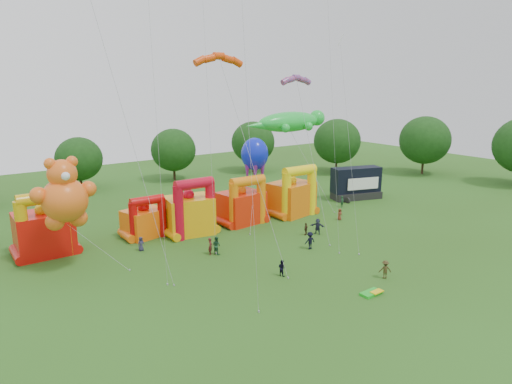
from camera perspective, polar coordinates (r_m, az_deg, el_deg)
ground at (r=39.30m, az=16.10°, el=-14.28°), size 160.00×160.00×0.00m
tree_ring at (r=36.31m, az=14.81°, el=-5.78°), size 124.60×126.71×12.07m
bouncy_castle_0 at (r=53.34m, az=-24.93°, el=-4.37°), size 5.63×4.53×7.18m
bouncy_castle_1 at (r=55.77m, az=-13.72°, el=-3.47°), size 5.21×4.55×5.18m
bouncy_castle_2 at (r=55.53m, az=-8.23°, el=-2.55°), size 6.04×5.16×7.08m
bouncy_castle_3 at (r=59.21m, az=-1.72°, el=-1.62°), size 5.83×4.88×6.45m
bouncy_castle_4 at (r=63.12m, az=4.62°, el=-0.48°), size 6.51×5.61×7.07m
stage_trailer at (r=73.35m, az=12.40°, el=1.05°), size 8.26×5.02×5.03m
teddy_bear_kite at (r=46.56m, az=-21.26°, el=-3.03°), size 7.73×5.45×11.40m
gecko_kite at (r=66.94m, az=5.71°, el=5.49°), size 14.37×10.74×13.86m
octopus_kite at (r=58.72m, az=-0.37°, el=0.20°), size 6.83×7.88×10.92m
parafoil_kites at (r=42.22m, az=-10.44°, el=8.24°), size 28.72×12.51×32.93m
diamond_kites at (r=44.86m, az=-0.50°, el=12.50°), size 22.48×19.62×43.92m
folded_kite_bundle at (r=41.89m, az=14.28°, el=-12.12°), size 2.03×1.16×0.31m
spectator_0 at (r=51.62m, az=-14.18°, el=-6.30°), size 0.82×0.58×1.59m
spectator_1 at (r=49.24m, az=-5.72°, el=-6.76°), size 0.77×0.81×1.87m
spectator_2 at (r=49.26m, az=-4.97°, el=-6.67°), size 0.99×1.13×1.97m
spectator_3 at (r=50.85m, az=6.75°, el=-6.05°), size 1.33×0.84×1.97m
spectator_4 at (r=55.38m, az=6.26°, el=-4.61°), size 0.97×0.70×1.52m
spectator_5 at (r=55.84m, az=7.71°, el=-4.27°), size 1.47×1.82×1.95m
spectator_6 at (r=61.90m, az=10.42°, el=-2.76°), size 0.80×0.56×1.56m
spectator_7 at (r=68.16m, az=10.73°, el=-1.18°), size 0.73×0.60×1.71m
spectator_8 at (r=44.04m, az=3.24°, el=-9.44°), size 0.76×0.89×1.58m
spectator_9 at (r=45.02m, az=15.84°, el=-9.30°), size 1.33×1.20×1.79m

